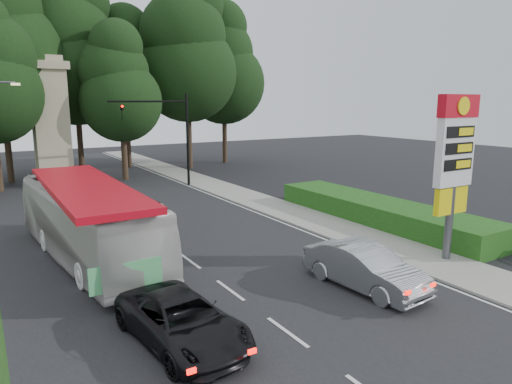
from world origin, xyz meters
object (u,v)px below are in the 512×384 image
monument (51,121)px  sedan_silver (364,267)px  suv_charcoal (182,320)px  gas_station_pylon (455,155)px  traffic_signal_mast (171,127)px  transit_bus (87,222)px

monument → sedan_silver: bearing=-77.6°
monument → suv_charcoal: 28.81m
gas_station_pylon → traffic_signal_mast: (-3.52, 22.00, 0.22)m
sedan_silver → suv_charcoal: bearing=176.5°
traffic_signal_mast → transit_bus: traffic_signal_mast is taller
traffic_signal_mast → monument: monument is taller
traffic_signal_mast → sedan_silver: 22.67m
traffic_signal_mast → monument: bearing=142.0°
monument → sedan_silver: 29.28m
traffic_signal_mast → suv_charcoal: size_ratio=1.49×
traffic_signal_mast → transit_bus: (-9.18, -13.94, -3.05)m
traffic_signal_mast → gas_station_pylon: bearing=-80.9°
sedan_silver → monument: bearing=97.6°
transit_bus → monument: bearing=79.9°
gas_station_pylon → sedan_silver: (-5.00, -0.28, -3.67)m
traffic_signal_mast → transit_bus: size_ratio=0.62×
sedan_silver → suv_charcoal: (-7.00, -0.16, -0.11)m
sedan_silver → suv_charcoal: sedan_silver is taller
gas_station_pylon → monument: size_ratio=0.68×
transit_bus → sedan_silver: transit_bus is taller
monument → transit_bus: monument is taller
traffic_signal_mast → suv_charcoal: (-8.48, -22.45, -4.00)m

